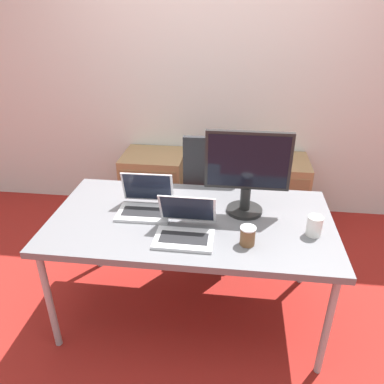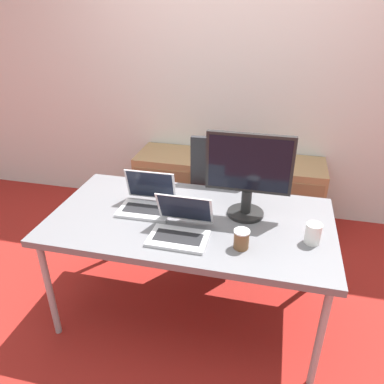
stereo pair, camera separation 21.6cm
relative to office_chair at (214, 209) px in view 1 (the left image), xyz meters
The scene contains 12 objects.
ground_plane 0.81m from the office_chair, 97.77° to the right, with size 14.00×14.00×0.00m, color maroon.
wall_back 1.21m from the office_chair, 97.07° to the left, with size 10.00×0.05×2.60m.
desk 0.77m from the office_chair, 97.77° to the right, with size 1.65×0.87×0.72m.
office_chair is the anchor object (origin of this frame).
cabinet_left 0.78m from the office_chair, 139.65° to the left, with size 0.55×0.47×0.62m.
cabinet_right 0.72m from the office_chair, 44.65° to the left, with size 0.55×0.47×0.62m.
laptop_left 0.85m from the office_chair, 120.09° to the right, with size 0.32×0.27×0.22m.
laptop_right 0.98m from the office_chair, 96.80° to the right, with size 0.32×0.29×0.21m.
monitor 0.88m from the office_chair, 70.16° to the right, with size 0.49×0.22×0.50m.
mouse 0.78m from the office_chair, 97.38° to the right, with size 0.04×0.07×0.03m.
coffee_cup_white 1.06m from the office_chair, 53.62° to the right, with size 0.08×0.08×0.11m.
coffee_cup_brown 1.03m from the office_chair, 76.23° to the right, with size 0.08×0.08×0.10m.
Camera 1 is at (0.23, -1.86, 1.87)m, focal length 35.00 mm.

